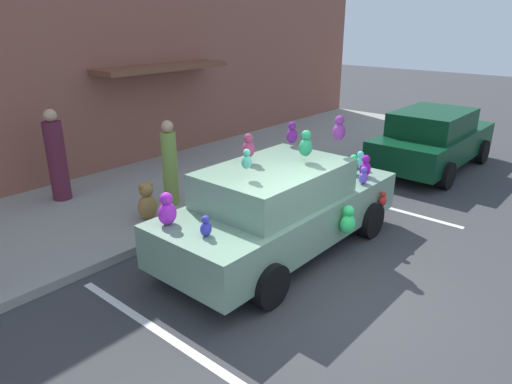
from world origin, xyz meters
The scene contains 10 objects.
ground_plane centered at (0.00, 0.00, 0.00)m, with size 60.00×60.00×0.00m, color #38383A.
sidewalk centered at (0.00, 5.00, 0.07)m, with size 24.00×4.00×0.15m, color gray.
storefront_building centered at (0.03, 7.14, 3.19)m, with size 24.00×1.25×6.40m.
parking_stripe_front centered at (3.65, 1.00, 0.00)m, with size 0.12×3.60×0.01m, color silver.
parking_stripe_rear centered at (-2.04, 1.00, 0.00)m, with size 0.12×3.60×0.01m, color silver.
plush_covered_car centered at (0.70, 1.27, 0.81)m, with size 4.61×2.10×2.21m.
parked_sedan_behind centered at (6.85, 1.14, 0.79)m, with size 4.27×1.97×1.54m.
teddy_bear_on_sidewalk centered at (-0.16, 3.79, 0.49)m, with size 0.38×0.32×0.73m.
pedestrian_near_shopfront centered at (0.62, 4.03, 0.97)m, with size 0.30×0.30×1.72m.
pedestrian_walking_past centered at (-0.70, 6.00, 1.03)m, with size 0.38×0.38×1.89m.
Camera 1 is at (-4.93, -3.02, 3.74)m, focal length 32.61 mm.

